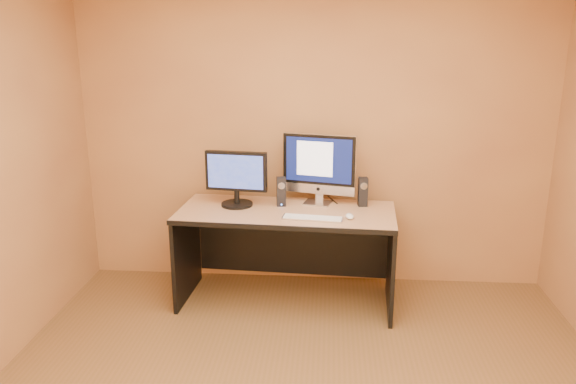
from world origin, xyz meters
name	(u,v)px	position (x,y,z in m)	size (l,w,h in m)	color
walls	(302,206)	(0.00, 0.00, 1.30)	(4.00, 4.00, 2.60)	#A77743
desk	(286,257)	(-0.20, 1.50, 0.40)	(1.71, 0.75, 0.79)	tan
imac	(318,169)	(0.05, 1.71, 1.08)	(0.61, 0.22, 0.59)	#B3B3B8
second_monitor	(236,179)	(-0.61, 1.60, 1.02)	(0.51, 0.26, 0.45)	black
speaker_left	(281,192)	(-0.25, 1.63, 0.91)	(0.07, 0.08, 0.24)	black
speaker_right	(363,192)	(0.41, 1.68, 0.91)	(0.07, 0.08, 0.24)	black
keyboard	(313,218)	(0.02, 1.30, 0.80)	(0.46, 0.12, 0.02)	#BDBDC1
mouse	(350,216)	(0.30, 1.34, 0.81)	(0.06, 0.11, 0.04)	white
cable_a	(332,200)	(0.17, 1.81, 0.79)	(0.01, 0.01, 0.24)	black
cable_b	(316,199)	(0.03, 1.81, 0.79)	(0.01, 0.01, 0.19)	black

